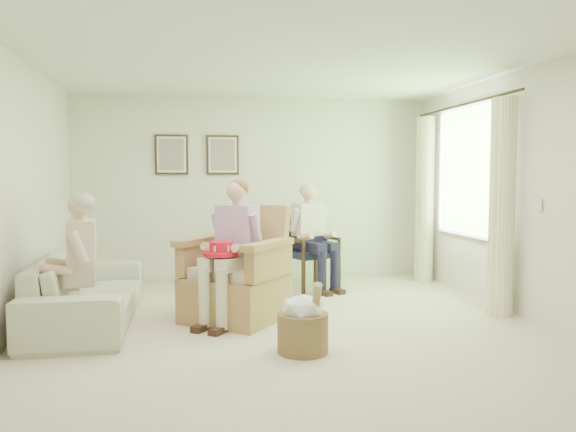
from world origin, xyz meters
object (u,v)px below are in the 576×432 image
object	(u,v)px
person_dark	(311,229)
hatbox	(303,324)
sofa	(88,290)
red_hat	(221,250)
wicker_armchair	(235,283)
wood_armchair	(308,248)
person_sofa	(77,256)
person_wicker	(236,240)

from	to	relation	value
person_dark	hatbox	bearing A→B (deg)	-126.72
sofa	red_hat	distance (m)	1.45
wicker_armchair	person_dark	distance (m)	1.82
hatbox	wood_armchair	bearing A→B (deg)	76.73
wood_armchair	person_sofa	bearing A→B (deg)	-165.85
person_dark	red_hat	distance (m)	2.11
sofa	person_dark	world-z (taller)	person_dark
sofa	person_dark	size ratio (longest dim) A/B	1.67
person_wicker	person_sofa	bearing A→B (deg)	-133.00
person_dark	wood_armchair	bearing A→B (deg)	67.33
wicker_armchair	red_hat	distance (m)	0.52
wood_armchair	sofa	bearing A→B (deg)	-174.26
sofa	red_hat	size ratio (longest dim) A/B	6.71
red_hat	wicker_armchair	bearing A→B (deg)	62.31
sofa	person_wicker	xyz separation A→B (m)	(1.47, -0.29, 0.51)
wicker_armchair	person_sofa	bearing A→B (deg)	-127.30
hatbox	person_wicker	bearing A→B (deg)	113.81
wood_armchair	person_wicker	size ratio (longest dim) A/B	0.67
person_wicker	person_sofa	world-z (taller)	person_wicker
person_wicker	person_sofa	distance (m)	1.50
person_wicker	person_dark	world-z (taller)	person_wicker
wicker_armchair	sofa	distance (m)	1.48
person_sofa	person_dark	bearing A→B (deg)	118.18
red_hat	sofa	bearing A→B (deg)	161.74
person_sofa	wood_armchair	bearing A→B (deg)	120.49
sofa	hatbox	xyz separation A→B (m)	(1.94, -1.35, -0.09)
person_dark	sofa	bearing A→B (deg)	-177.04
sofa	wicker_armchair	bearing A→B (deg)	-95.18
wicker_armchair	hatbox	bearing A→B (deg)	-31.56
person_sofa	hatbox	xyz separation A→B (m)	(1.94, -0.81, -0.51)
person_wicker	person_dark	xyz separation A→B (m)	(1.12, 1.53, -0.05)
wicker_armchair	sofa	bearing A→B (deg)	-147.81
red_hat	hatbox	xyz separation A→B (m)	(0.63, -0.91, -0.52)
person_dark	person_sofa	world-z (taller)	person_dark
red_hat	hatbox	bearing A→B (deg)	-55.59
wicker_armchair	wood_armchair	distance (m)	1.90
wicker_armchair	sofa	world-z (taller)	wicker_armchair
wicker_armchair	person_sofa	distance (m)	1.58
hatbox	person_sofa	bearing A→B (deg)	157.37
wicker_armchair	person_dark	size ratio (longest dim) A/B	0.86
wicker_armchair	person_wicker	world-z (taller)	person_wicker
person_dark	wicker_armchair	bearing A→B (deg)	-151.71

